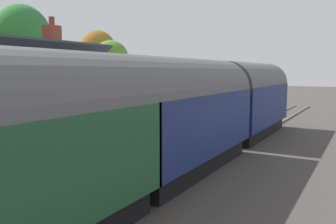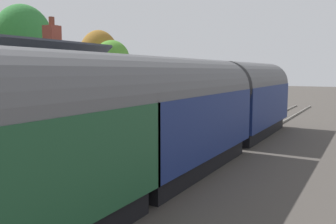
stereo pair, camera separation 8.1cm
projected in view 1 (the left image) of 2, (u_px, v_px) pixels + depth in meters
The scene contains 23 objects.
ground_plane at pixel (195, 152), 17.19m from camera, with size 160.00×160.00×0.00m, color #423D38.
platform at pixel (121, 136), 19.21m from camera, with size 32.00×6.59×0.83m, color gray.
platform_edge_coping at pixel (173, 133), 17.67m from camera, with size 32.00×0.36×0.02m, color beige.
rail_near at pixel (227, 155), 16.41m from camera, with size 52.00×0.08×0.14m, color gray.
rail_far at pixel (198, 151), 17.10m from camera, with size 52.00×0.08×0.14m, color gray.
train at pixel (192, 112), 14.52m from camera, with size 24.73×2.73×4.32m.
station_building at pixel (24, 108), 14.30m from camera, with size 6.82×3.71×5.27m.
bench_near_building at pixel (141, 120), 18.72m from camera, with size 1.40×0.45×0.88m.
bench_mid_platform at pixel (175, 113), 21.74m from camera, with size 1.42×0.49×0.88m.
bench_by_lamp at pixel (197, 108), 24.99m from camera, with size 1.41×0.45×0.88m.
bench_platform_end at pixel (81, 133), 14.86m from camera, with size 1.42×0.49×0.88m.
planter_edge_far at pixel (148, 126), 17.55m from camera, with size 0.48×0.48×0.76m.
planter_edge_near at pixel (122, 114), 21.40m from camera, with size 0.63×0.63×0.85m.
planter_under_sign at pixel (47, 158), 11.40m from camera, with size 0.88×0.32×0.61m.
planter_bench_left at pixel (187, 102), 29.85m from camera, with size 0.56×0.56×0.91m.
planter_corner_building at pixel (141, 131), 16.52m from camera, with size 0.72×0.32×0.55m.
planter_bench_right at pixel (177, 105), 27.87m from camera, with size 0.41×0.41×0.69m.
planter_by_door at pixel (210, 112), 24.11m from camera, with size 0.90×0.32×0.66m.
lamp_post_platform at pixel (180, 84), 19.43m from camera, with size 0.32×0.50×3.28m.
station_sign_board at pixel (226, 96), 26.18m from camera, with size 0.96×0.06×1.57m.
tree_far_right at pixel (111, 59), 34.07m from camera, with size 3.34×3.33×6.69m.
tree_mid_background at pixel (98, 57), 36.78m from camera, with size 4.32×3.80×7.92m.
tree_behind_building at pixel (23, 41), 23.98m from camera, with size 4.06×3.55×8.19m.
Camera 1 is at (-15.38, -7.03, 3.84)m, focal length 38.84 mm.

